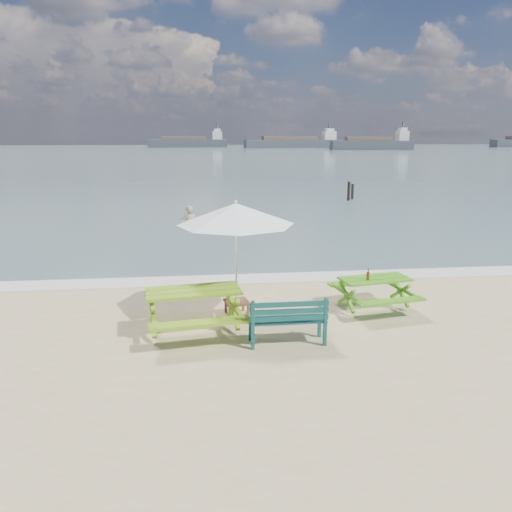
{
  "coord_description": "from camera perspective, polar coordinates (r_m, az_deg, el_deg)",
  "views": [
    {
      "loc": [
        -1.28,
        -7.69,
        3.64
      ],
      "look_at": [
        -0.07,
        3.0,
        1.0
      ],
      "focal_mm": 35.0,
      "sensor_mm": 36.0,
      "label": 1
    }
  ],
  "objects": [
    {
      "name": "patio_umbrella",
      "position": [
        9.86,
        -2.32,
        4.84
      ],
      "size": [
        2.73,
        2.73,
        2.32
      ],
      "color": "silver",
      "rests_on": "ground"
    },
    {
      "name": "swimmer",
      "position": [
        22.14,
        -7.6,
        3.37
      ],
      "size": [
        0.72,
        0.51,
        1.85
      ],
      "color": "tan",
      "rests_on": "ground"
    },
    {
      "name": "foam_strip",
      "position": [
        12.88,
        -0.47,
        -2.59
      ],
      "size": [
        22.0,
        0.9,
        0.01
      ],
      "primitive_type": "cube",
      "color": "silver",
      "rests_on": "ground"
    },
    {
      "name": "picnic_table_right",
      "position": [
        10.9,
        13.33,
        -4.27
      ],
      "size": [
        1.71,
        1.84,
        0.69
      ],
      "color": "#469516",
      "rests_on": "ground"
    },
    {
      "name": "side_table",
      "position": [
        10.34,
        -2.22,
        -5.9
      ],
      "size": [
        0.55,
        0.55,
        0.31
      ],
      "color": "brown",
      "rests_on": "ground"
    },
    {
      "name": "park_bench",
      "position": [
        8.99,
        3.57,
        -8.33
      ],
      "size": [
        1.38,
        0.48,
        0.85
      ],
      "color": "#0F4140",
      "rests_on": "ground"
    },
    {
      "name": "picnic_table_left",
      "position": [
        9.48,
        -7.11,
        -6.33
      ],
      "size": [
        1.98,
        2.15,
        0.83
      ],
      "color": "#719D17",
      "rests_on": "ground"
    },
    {
      "name": "cargo_ships",
      "position": [
        140.57,
        16.59,
        12.24
      ],
      "size": [
        132.47,
        32.14,
        4.4
      ],
      "color": "#3A3F45",
      "rests_on": "ground"
    },
    {
      "name": "beer_bottle",
      "position": [
        10.59,
        12.67,
        -2.25
      ],
      "size": [
        0.07,
        0.07,
        0.26
      ],
      "color": "#954B15",
      "rests_on": "picnic_table_right"
    },
    {
      "name": "mooring_pilings",
      "position": [
        28.8,
        10.72,
        7.08
      ],
      "size": [
        0.56,
        0.76,
        1.26
      ],
      "color": "black",
      "rests_on": "ground"
    },
    {
      "name": "sea",
      "position": [
        92.77,
        -5.77,
        11.49
      ],
      "size": [
        300.0,
        300.0,
        0.0
      ],
      "primitive_type": "plane",
      "color": "slate",
      "rests_on": "ground"
    }
  ]
}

